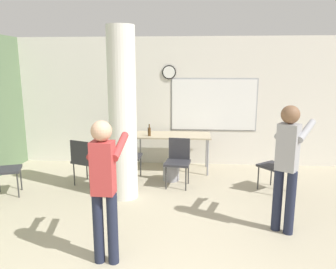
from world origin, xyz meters
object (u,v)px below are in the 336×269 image
(chair_near_pillar, at_px, (85,159))
(chair_table_left, at_px, (129,154))
(folding_table, at_px, (173,137))
(chair_by_left_wall, at_px, (2,167))
(person_playing_front, at_px, (104,181))
(chair_table_front, at_px, (178,159))
(chair_mid_room, at_px, (277,164))
(person_playing_side, at_px, (288,159))
(bottle_on_table, at_px, (149,131))

(chair_near_pillar, height_order, chair_table_left, same)
(folding_table, distance_m, chair_by_left_wall, 3.23)
(chair_table_left, bearing_deg, chair_by_left_wall, -155.15)
(folding_table, distance_m, person_playing_front, 3.42)
(chair_table_front, distance_m, person_playing_front, 2.62)
(folding_table, bearing_deg, chair_table_left, -140.94)
(chair_by_left_wall, height_order, chair_mid_room, same)
(person_playing_front, bearing_deg, chair_table_front, 74.05)
(person_playing_side, bearing_deg, chair_by_left_wall, 168.10)
(chair_by_left_wall, relative_size, chair_mid_room, 1.00)
(chair_by_left_wall, distance_m, chair_table_left, 2.20)
(person_playing_front, bearing_deg, person_playing_side, 21.28)
(folding_table, bearing_deg, chair_mid_room, -29.82)
(bottle_on_table, bearing_deg, chair_table_front, -49.11)
(chair_table_front, bearing_deg, chair_table_left, 166.60)
(chair_mid_room, xyz_separation_m, chair_table_left, (-2.70, 0.43, 0.00))
(chair_near_pillar, bearing_deg, chair_by_left_wall, -155.06)
(chair_mid_room, bearing_deg, bottle_on_table, 158.82)
(chair_by_left_wall, bearing_deg, folding_table, 29.40)
(person_playing_side, bearing_deg, bottle_on_table, 131.74)
(folding_table, xyz_separation_m, chair_table_left, (-0.81, -0.66, -0.21))
(folding_table, relative_size, bottle_on_table, 6.48)
(bottle_on_table, relative_size, chair_table_left, 0.28)
(chair_mid_room, bearing_deg, chair_table_front, 173.47)
(chair_mid_room, bearing_deg, chair_near_pillar, 178.61)
(folding_table, height_order, chair_near_pillar, chair_near_pillar)
(person_playing_front, bearing_deg, chair_by_left_wall, 141.60)
(folding_table, height_order, bottle_on_table, bottle_on_table)
(chair_near_pillar, xyz_separation_m, chair_table_left, (0.75, 0.34, 0.00))
(bottle_on_table, xyz_separation_m, chair_table_left, (-0.34, -0.49, -0.36))
(chair_table_front, relative_size, person_playing_side, 0.51)
(chair_near_pillar, bearing_deg, folding_table, 32.71)
(person_playing_side, bearing_deg, chair_near_pillar, 154.57)
(folding_table, xyz_separation_m, chair_near_pillar, (-1.56, -1.00, -0.21))
(bottle_on_table, xyz_separation_m, person_playing_front, (-0.09, -3.20, 0.09))
(chair_table_left, height_order, person_playing_side, person_playing_side)
(bottle_on_table, height_order, chair_near_pillar, bottle_on_table)
(bottle_on_table, relative_size, chair_table_front, 0.28)
(chair_table_left, xyz_separation_m, person_playing_side, (2.44, -1.86, 0.49))
(chair_near_pillar, xyz_separation_m, person_playing_front, (1.00, -2.37, 0.45))
(chair_table_front, bearing_deg, bottle_on_table, 130.89)
(folding_table, relative_size, chair_by_left_wall, 1.81)
(bottle_on_table, bearing_deg, chair_table_left, -125.24)
(folding_table, distance_m, chair_mid_room, 2.19)
(chair_table_left, xyz_separation_m, person_playing_front, (0.25, -2.71, 0.45))
(chair_mid_room, relative_size, person_playing_side, 0.51)
(bottle_on_table, bearing_deg, person_playing_side, -48.26)
(chair_by_left_wall, bearing_deg, chair_table_left, 24.85)
(chair_table_front, height_order, chair_table_left, same)
(folding_table, relative_size, chair_near_pillar, 1.81)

